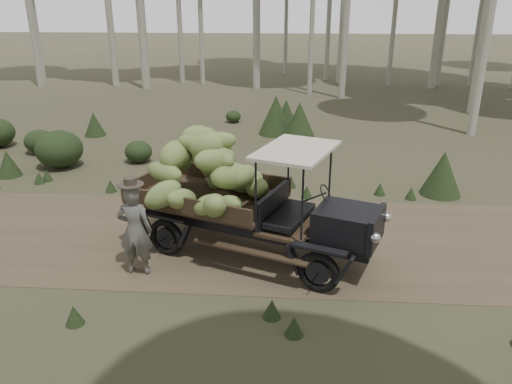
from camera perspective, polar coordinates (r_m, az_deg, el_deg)
ground at (r=9.75m, az=-4.17°, el=-5.24°), size 120.00×120.00×0.00m
dirt_track at (r=9.75m, az=-4.17°, el=-5.22°), size 70.00×4.00×0.01m
banana_truck at (r=8.81m, az=-3.28°, el=1.36°), size 4.71×3.01×2.29m
farmer at (r=8.44m, az=-13.67°, el=-4.16°), size 0.59×0.44×1.71m
undergrowth at (r=8.79m, az=-10.00°, el=-4.85°), size 24.89×22.16×1.31m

